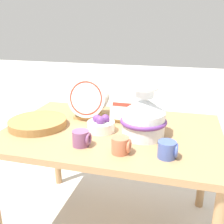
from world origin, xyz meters
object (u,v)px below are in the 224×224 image
dish_rack_round_plates (88,101)px  wicker_charger_stack (38,123)px  mug_plum_glaze (81,138)px  mug_terracotta_glaze (121,145)px  fruit_bowl (101,125)px  dish_rack_square_plates (127,108)px  mug_cobalt_glaze (168,150)px  ceramic_vase (144,116)px

dish_rack_round_plates → wicker_charger_stack: (-0.25, -0.22, -0.10)m
wicker_charger_stack → mug_plum_glaze: bearing=-26.8°
mug_terracotta_glaze → fruit_bowl: bearing=126.6°
mug_terracotta_glaze → fruit_bowl: size_ratio=0.59×
mug_plum_glaze → mug_terracotta_glaze: size_ratio=1.00×
dish_rack_square_plates → mug_cobalt_glaze: bearing=-56.8°
ceramic_vase → fruit_bowl: size_ratio=1.81×
mug_terracotta_glaze → dish_rack_square_plates: bearing=98.3°
ceramic_vase → mug_terracotta_glaze: bearing=-107.7°
dish_rack_round_plates → mug_terracotta_glaze: bearing=-53.0°
mug_terracotta_glaze → ceramic_vase: bearing=72.3°
mug_cobalt_glaze → mug_terracotta_glaze: size_ratio=1.00×
mug_plum_glaze → mug_terracotta_glaze: 0.21m
wicker_charger_stack → mug_plum_glaze: size_ratio=3.70×
ceramic_vase → dish_rack_square_plates: (-0.14, 0.22, -0.04)m
dish_rack_round_plates → dish_rack_square_plates: bearing=6.3°
mug_cobalt_glaze → wicker_charger_stack: bearing=166.3°
ceramic_vase → wicker_charger_stack: 0.65m
mug_plum_glaze → mug_cobalt_glaze: (0.43, -0.01, 0.00)m
dish_rack_round_plates → fruit_bowl: 0.25m
dish_rack_round_plates → fruit_bowl: dish_rack_round_plates is taller
dish_rack_square_plates → wicker_charger_stack: (-0.50, -0.24, -0.06)m
wicker_charger_stack → fruit_bowl: (0.39, 0.03, 0.02)m
ceramic_vase → dish_rack_round_plates: ceramic_vase is taller
mug_plum_glaze → mug_cobalt_glaze: bearing=-1.8°
ceramic_vase → dish_rack_round_plates: (-0.39, 0.19, -0.00)m
dish_rack_round_plates → fruit_bowl: bearing=-52.6°
dish_rack_square_plates → mug_terracotta_glaze: dish_rack_square_plates is taller
mug_cobalt_glaze → mug_terracotta_glaze: 0.22m
dish_rack_square_plates → fruit_bowl: (-0.11, -0.21, -0.05)m
dish_rack_square_plates → mug_plum_glaze: 0.45m
mug_plum_glaze → mug_cobalt_glaze: 0.43m
mug_plum_glaze → mug_cobalt_glaze: size_ratio=1.00×
dish_rack_square_plates → mug_plum_glaze: (-0.15, -0.42, -0.04)m
mug_terracotta_glaze → dish_rack_round_plates: bearing=127.0°
ceramic_vase → fruit_bowl: 0.26m
wicker_charger_stack → mug_terracotta_glaze: bearing=-19.8°
wicker_charger_stack → mug_cobalt_glaze: bearing=-13.7°
dish_rack_round_plates → fruit_bowl: (0.14, -0.19, -0.08)m
dish_rack_square_plates → mug_terracotta_glaze: size_ratio=2.29×
ceramic_vase → mug_cobalt_glaze: ceramic_vase is taller
wicker_charger_stack → mug_plum_glaze: 0.40m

